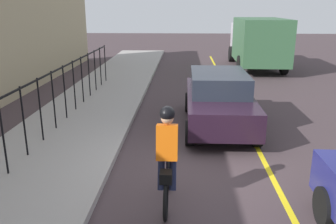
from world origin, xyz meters
TOP-DOWN VIEW (x-y plane):
  - ground_plane at (0.00, 0.00)m, footprint 80.00×80.00m
  - lane_line_centre at (0.00, -1.60)m, footprint 36.00×0.12m
  - sidewalk at (0.00, 3.40)m, footprint 40.00×3.20m
  - iron_fence at (1.00, 3.80)m, footprint 14.99×0.04m
  - cyclist_lead at (-1.66, 0.53)m, footprint 1.71×0.36m
  - parked_sedan_rear at (2.77, -0.76)m, footprint 4.40×1.92m
  - box_truck_background at (13.09, -3.83)m, footprint 6.75×2.63m

SIDE VIEW (x-z plane):
  - ground_plane at x=0.00m, z-range 0.00..0.00m
  - lane_line_centre at x=0.00m, z-range 0.00..0.01m
  - sidewalk at x=0.00m, z-range 0.00..0.15m
  - parked_sedan_rear at x=2.77m, z-range 0.03..1.61m
  - cyclist_lead at x=-1.66m, z-range 0.00..1.82m
  - iron_fence at x=1.00m, z-range 0.42..2.02m
  - box_truck_background at x=13.09m, z-range 0.16..2.94m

